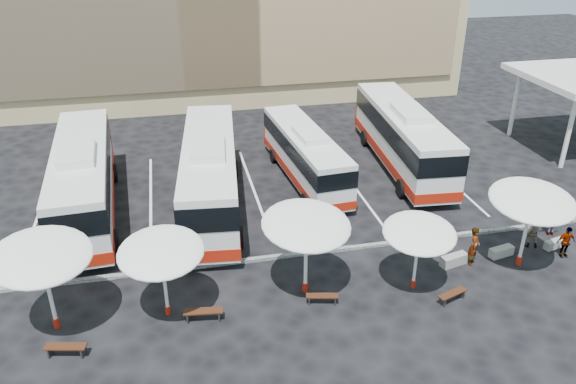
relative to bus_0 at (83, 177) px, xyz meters
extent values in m
plane|color=black|center=(9.29, -7.20, -2.14)|extent=(120.00, 120.00, 0.00)
cylinder|color=white|center=(29.29, -0.20, 0.26)|extent=(0.30, 0.30, 4.80)
cylinder|color=white|center=(29.29, 5.80, 0.26)|extent=(0.30, 0.30, 4.80)
cube|color=black|center=(9.29, -6.70, -2.07)|extent=(34.00, 0.25, 0.15)
cube|color=white|center=(-2.71, 0.80, -2.14)|extent=(0.15, 12.00, 0.01)
cube|color=white|center=(3.29, 0.80, -2.14)|extent=(0.15, 12.00, 0.01)
cube|color=white|center=(9.29, 0.80, -2.14)|extent=(0.15, 12.00, 0.01)
cube|color=white|center=(15.29, 0.80, -2.14)|extent=(0.15, 12.00, 0.01)
cube|color=white|center=(21.29, 0.80, -2.14)|extent=(0.15, 12.00, 0.01)
cube|color=white|center=(0.00, -0.02, -0.02)|extent=(3.50, 13.20, 3.27)
cube|color=black|center=(0.00, -0.02, 0.64)|extent=(3.57, 13.27, 1.20)
cube|color=#AD1D0C|center=(0.00, -0.02, -1.22)|extent=(3.57, 13.27, 0.60)
cube|color=#AD1D0C|center=(-0.39, 6.50, -0.83)|extent=(2.79, 0.39, 1.52)
cube|color=white|center=(0.07, -1.10, 1.83)|extent=(1.94, 3.36, 0.44)
cylinder|color=black|center=(-1.59, 3.71, -1.60)|extent=(0.45, 1.11, 1.09)
cylinder|color=black|center=(1.13, 3.87, -1.60)|extent=(0.45, 1.11, 1.09)
cylinder|color=black|center=(-1.09, -4.44, -1.60)|extent=(0.45, 1.11, 1.09)
cylinder|color=black|center=(1.62, -4.28, -1.60)|extent=(0.45, 1.11, 1.09)
cube|color=white|center=(6.68, -0.77, 0.00)|extent=(4.08, 13.36, 3.29)
cube|color=black|center=(6.68, -0.77, 0.65)|extent=(4.16, 13.44, 1.21)
cube|color=#AD1D0C|center=(6.68, -0.77, -1.21)|extent=(4.16, 13.44, 0.60)
cube|color=#AD1D0C|center=(7.36, 5.77, -0.83)|extent=(2.81, 0.51, 1.53)
cube|color=white|center=(6.57, -1.86, 1.86)|extent=(2.08, 3.45, 0.44)
cylinder|color=black|center=(5.72, 3.19, -1.59)|extent=(0.49, 1.13, 1.10)
cylinder|color=black|center=(8.44, 2.90, -1.59)|extent=(0.49, 1.13, 1.10)
cylinder|color=black|center=(4.87, -4.99, -1.59)|extent=(0.49, 1.13, 1.10)
cylinder|color=black|center=(7.59, -5.27, -1.59)|extent=(0.49, 1.13, 1.10)
cube|color=white|center=(12.61, 1.56, -0.40)|extent=(3.09, 10.85, 2.68)
cube|color=black|center=(12.61, 1.56, 0.13)|extent=(3.15, 10.91, 0.98)
cube|color=#AD1D0C|center=(12.61, 1.56, -1.38)|extent=(3.15, 10.91, 0.49)
cube|color=#AD1D0C|center=(12.18, 6.90, -1.07)|extent=(2.29, 0.36, 1.25)
cube|color=white|center=(12.68, 0.67, 1.11)|extent=(1.64, 2.78, 0.36)
cylinder|color=black|center=(11.24, 4.58, -1.69)|extent=(0.38, 0.91, 0.89)
cylinder|color=black|center=(13.47, 4.76, -1.69)|extent=(0.38, 0.91, 0.89)
cylinder|color=black|center=(11.79, -2.08, -1.69)|extent=(0.38, 0.91, 0.89)
cylinder|color=black|center=(14.01, -1.90, -1.69)|extent=(0.38, 0.91, 0.89)
cube|color=white|center=(19.18, 2.25, -0.03)|extent=(3.69, 13.13, 3.24)
cube|color=black|center=(19.18, 2.25, 0.61)|extent=(3.76, 13.20, 1.19)
cube|color=#AD1D0C|center=(19.18, 2.25, -1.22)|extent=(3.76, 13.20, 0.59)
cube|color=#AD1D0C|center=(19.68, 8.71, -0.84)|extent=(2.77, 0.43, 1.51)
cube|color=white|center=(19.10, 1.18, 1.80)|extent=(1.97, 3.36, 0.43)
cylinder|color=black|center=(18.12, 6.12, -1.60)|extent=(0.46, 1.11, 1.08)
cylinder|color=black|center=(20.81, 5.92, -1.60)|extent=(0.46, 1.11, 1.08)
cylinder|color=black|center=(17.50, -1.95, -1.60)|extent=(0.46, 1.11, 1.08)
cylinder|color=black|center=(20.19, -2.16, -1.60)|extent=(0.46, 1.11, 1.08)
cylinder|color=white|center=(-0.36, -9.71, -0.48)|extent=(0.21, 0.21, 3.33)
cylinder|color=#AD1D0C|center=(-0.36, -9.71, -1.92)|extent=(0.32, 0.32, 0.44)
ellipsoid|color=white|center=(-0.36, -9.71, 1.24)|extent=(5.03, 5.05, 1.14)
cylinder|color=white|center=(4.00, -9.82, -0.64)|extent=(0.15, 0.15, 2.99)
cylinder|color=#AD1D0C|center=(4.00, -9.82, -1.94)|extent=(0.24, 0.24, 0.40)
ellipsoid|color=white|center=(4.00, -9.82, 0.90)|extent=(3.65, 3.69, 1.02)
cylinder|color=white|center=(9.89, -9.51, -0.49)|extent=(0.19, 0.19, 3.30)
cylinder|color=#AD1D0C|center=(9.89, -9.51, -1.92)|extent=(0.29, 0.29, 0.44)
ellipsoid|color=white|center=(9.89, -9.51, 1.21)|extent=(4.56, 4.59, 1.13)
cylinder|color=white|center=(14.61, -10.26, -0.77)|extent=(0.15, 0.15, 2.75)
cylinder|color=#AD1D0C|center=(14.61, -10.26, -1.96)|extent=(0.24, 0.24, 0.37)
ellipsoid|color=white|center=(14.61, -10.26, 0.66)|extent=(3.76, 3.79, 0.94)
cylinder|color=white|center=(20.19, -9.66, -0.47)|extent=(0.19, 0.19, 3.34)
cylinder|color=#AD1D0C|center=(20.19, -9.66, -1.92)|extent=(0.29, 0.29, 0.44)
ellipsoid|color=white|center=(20.19, -9.66, 1.25)|extent=(4.53, 4.57, 1.14)
cube|color=black|center=(0.24, -11.46, -1.70)|extent=(1.59, 0.74, 0.06)
cube|color=black|center=(-0.36, -11.33, -1.94)|extent=(0.15, 0.39, 0.41)
cube|color=black|center=(0.83, -11.60, -1.94)|extent=(0.15, 0.39, 0.41)
cube|color=black|center=(5.39, -10.52, -1.69)|extent=(1.62, 0.62, 0.06)
cube|color=black|center=(4.77, -10.44, -1.93)|extent=(0.11, 0.41, 0.42)
cube|color=black|center=(6.02, -10.60, -1.93)|extent=(0.11, 0.41, 0.42)
cube|color=black|center=(10.38, -10.49, -1.75)|extent=(1.40, 0.65, 0.05)
cube|color=black|center=(9.85, -10.37, -1.96)|extent=(0.13, 0.35, 0.36)
cube|color=black|center=(10.91, -10.61, -1.96)|extent=(0.13, 0.35, 0.36)
cube|color=black|center=(15.81, -11.53, -1.74)|extent=(1.44, 0.81, 0.06)
cube|color=black|center=(15.29, -11.71, -1.95)|extent=(0.17, 0.35, 0.37)
cube|color=black|center=(16.34, -11.34, -1.95)|extent=(0.17, 0.35, 0.37)
cube|color=gray|center=(17.19, -9.01, -1.89)|extent=(1.41, 0.76, 0.50)
cube|color=gray|center=(19.77, -8.82, -1.91)|extent=(1.29, 0.65, 0.46)
cube|color=gray|center=(22.73, -8.71, -1.93)|extent=(1.16, 0.63, 0.41)
imported|color=black|center=(18.06, -9.12, -1.18)|extent=(0.78, 0.84, 1.92)
imported|color=black|center=(21.63, -8.33, -1.30)|extent=(1.00, 0.90, 1.68)
imported|color=black|center=(22.66, -9.49, -1.34)|extent=(0.96, 0.44, 1.60)
imported|color=black|center=(23.34, -7.53, -1.29)|extent=(1.22, 0.87, 1.70)
camera|label=1|loc=(4.87, -28.85, 12.76)|focal=35.00mm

